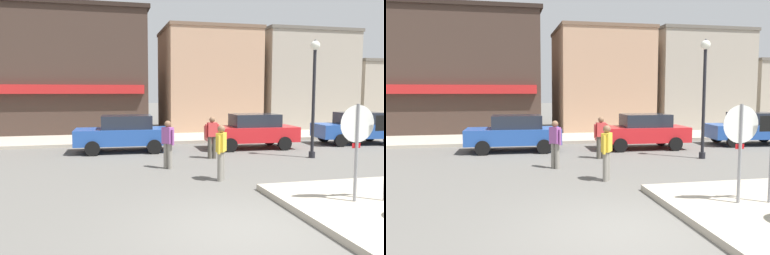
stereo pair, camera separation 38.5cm
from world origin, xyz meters
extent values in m
plane|color=#5B5954|center=(0.00, 0.00, 0.00)|extent=(160.00, 160.00, 0.00)
cube|color=#A89E8C|center=(0.00, 13.57, 0.07)|extent=(80.00, 4.00, 0.15)
cylinder|color=gray|center=(2.79, 0.75, 1.15)|extent=(0.07, 0.07, 2.30)
cylinder|color=red|center=(2.79, 0.77, 1.87)|extent=(0.76, 0.02, 0.76)
cylinder|color=white|center=(2.79, 0.76, 1.87)|extent=(0.82, 0.02, 0.82)
cube|color=red|center=(2.79, 0.77, 1.39)|extent=(0.20, 0.01, 0.11)
cylinder|color=black|center=(5.28, 6.66, 2.10)|extent=(0.12, 0.12, 4.20)
cylinder|color=black|center=(5.28, 6.66, 0.12)|extent=(0.24, 0.24, 0.24)
sphere|color=white|center=(5.28, 6.66, 4.31)|extent=(0.36, 0.36, 0.36)
cone|color=black|center=(5.28, 6.66, 4.45)|extent=(0.32, 0.32, 0.18)
cube|color=#234C9E|center=(-1.80, 9.81, 0.67)|extent=(4.05, 1.82, 0.66)
cube|color=#1E232D|center=(-1.65, 9.80, 1.28)|extent=(2.12, 1.46, 0.56)
cylinder|color=black|center=(-3.06, 9.00, 0.30)|extent=(0.61, 0.20, 0.60)
cylinder|color=black|center=(-3.01, 10.70, 0.30)|extent=(0.61, 0.20, 0.60)
cylinder|color=black|center=(-0.58, 8.92, 0.30)|extent=(0.61, 0.20, 0.60)
cylinder|color=black|center=(-0.53, 10.62, 0.30)|extent=(0.61, 0.20, 0.60)
cube|color=red|center=(3.90, 9.49, 0.67)|extent=(4.05, 1.83, 0.66)
cube|color=#1E232D|center=(4.05, 9.49, 1.28)|extent=(2.13, 1.46, 0.56)
cylinder|color=black|center=(2.63, 8.69, 0.30)|extent=(0.61, 0.20, 0.60)
cylinder|color=black|center=(2.69, 10.38, 0.30)|extent=(0.61, 0.20, 0.60)
cylinder|color=black|center=(5.11, 8.60, 0.30)|extent=(0.61, 0.20, 0.60)
cylinder|color=black|center=(5.17, 10.30, 0.30)|extent=(0.61, 0.20, 0.60)
cube|color=#234C9E|center=(9.48, 9.67, 0.67)|extent=(4.16, 2.13, 0.66)
cube|color=#1E232D|center=(9.63, 9.66, 1.28)|extent=(2.22, 1.62, 0.56)
cylinder|color=black|center=(8.15, 8.97, 0.30)|extent=(0.62, 0.25, 0.60)
cylinder|color=black|center=(8.34, 10.66, 0.30)|extent=(0.62, 0.25, 0.60)
cylinder|color=black|center=(10.81, 10.38, 0.30)|extent=(0.62, 0.25, 0.60)
cylinder|color=gray|center=(0.74, 3.94, 0.42)|extent=(0.16, 0.16, 0.85)
cylinder|color=gray|center=(0.64, 3.80, 0.42)|extent=(0.16, 0.16, 0.85)
cube|color=gold|center=(0.69, 3.87, 1.12)|extent=(0.39, 0.42, 0.54)
sphere|color=brown|center=(0.69, 3.87, 1.50)|extent=(0.22, 0.22, 0.22)
cylinder|color=gold|center=(0.82, 4.06, 1.07)|extent=(0.13, 0.13, 0.52)
cylinder|color=gold|center=(0.56, 3.68, 1.07)|extent=(0.13, 0.13, 0.52)
cylinder|color=gray|center=(-0.47, 5.82, 0.42)|extent=(0.16, 0.16, 0.85)
cylinder|color=gray|center=(-0.58, 5.96, 0.42)|extent=(0.16, 0.16, 0.85)
cube|color=#994C99|center=(-0.53, 5.89, 1.12)|extent=(0.39, 0.42, 0.54)
sphere|color=brown|center=(-0.53, 5.89, 1.50)|extent=(0.22, 0.22, 0.22)
cylinder|color=#994C99|center=(-0.39, 5.71, 1.07)|extent=(0.13, 0.13, 0.52)
cylinder|color=#994C99|center=(-0.66, 6.08, 1.07)|extent=(0.13, 0.13, 0.52)
cylinder|color=#4C473D|center=(1.53, 7.39, 0.42)|extent=(0.16, 0.16, 0.85)
cylinder|color=#4C473D|center=(1.35, 7.39, 0.42)|extent=(0.16, 0.16, 0.85)
cube|color=#D13838|center=(1.44, 7.39, 1.12)|extent=(0.36, 0.22, 0.54)
sphere|color=brown|center=(1.44, 7.39, 1.50)|extent=(0.22, 0.22, 0.22)
cylinder|color=#D13838|center=(1.67, 7.39, 1.07)|extent=(0.09, 0.09, 0.52)
cylinder|color=#D13838|center=(1.21, 7.39, 1.07)|extent=(0.09, 0.09, 0.52)
cube|color=#3D2D26|center=(-5.40, 19.74, 3.66)|extent=(10.71, 8.35, 7.32)
cube|color=#B21E1E|center=(-5.40, 15.42, 2.70)|extent=(10.17, 0.40, 0.50)
cube|color=black|center=(-5.40, 19.74, 7.44)|extent=(11.03, 8.61, 0.24)
cube|color=tan|center=(4.11, 17.79, 3.20)|extent=(5.80, 5.30, 6.39)
cube|color=brown|center=(4.11, 17.79, 6.49)|extent=(5.92, 5.41, 0.20)
cube|color=#9E9384|center=(10.74, 18.63, 3.23)|extent=(6.37, 6.79, 6.46)
cube|color=#5E584F|center=(10.74, 18.63, 6.56)|extent=(6.50, 6.92, 0.20)
cube|color=#9E9384|center=(18.46, 19.93, 2.34)|extent=(6.95, 7.32, 4.67)
cube|color=#5E584F|center=(18.46, 19.93, 4.77)|extent=(7.08, 7.47, 0.20)
camera|label=1|loc=(-2.55, -6.29, 2.56)|focal=35.00mm
camera|label=2|loc=(-2.17, -6.37, 2.56)|focal=35.00mm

